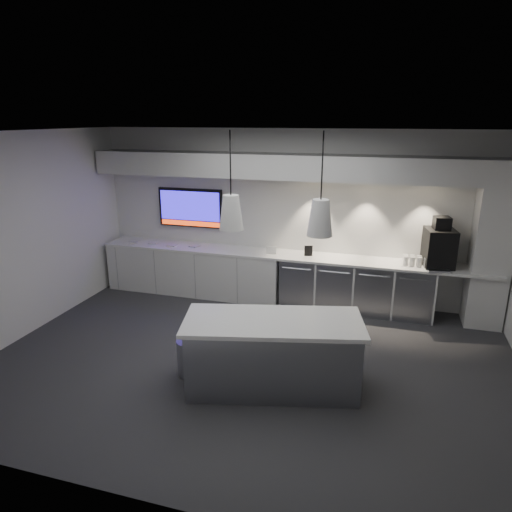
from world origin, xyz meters
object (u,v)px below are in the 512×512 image
(island, at_px, (273,354))
(coffee_machine, at_px, (439,246))
(bin, at_px, (190,357))
(wall_tv, at_px, (190,208))

(island, xyz_separation_m, coffee_machine, (2.01, 2.69, 0.78))
(bin, bearing_deg, wall_tv, 113.10)
(bin, relative_size, coffee_machine, 0.59)
(wall_tv, xyz_separation_m, coffee_machine, (4.36, -0.25, -0.33))
(wall_tv, relative_size, island, 0.55)
(wall_tv, xyz_separation_m, bin, (1.26, -2.94, -1.32))
(bin, xyz_separation_m, coffee_machine, (3.10, 2.70, 0.99))
(bin, height_order, coffee_machine, coffee_machine)
(island, distance_m, coffee_machine, 3.45)
(wall_tv, distance_m, island, 3.92)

